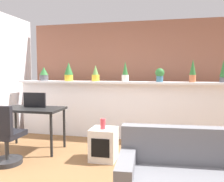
{
  "coord_description": "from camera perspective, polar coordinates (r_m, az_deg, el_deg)",
  "views": [
    {
      "loc": [
        0.75,
        -2.69,
        1.39
      ],
      "look_at": [
        -0.06,
        0.91,
        1.08
      ],
      "focal_mm": 37.33,
      "sensor_mm": 36.0,
      "label": 1
    }
  ],
  "objects": [
    {
      "name": "potted_plant_4",
      "position": [
        4.61,
        11.62,
        4.01
      ],
      "size": [
        0.18,
        0.18,
        0.26
      ],
      "color": "#386B84",
      "rests_on": "plant_shelf"
    },
    {
      "name": "office_chair",
      "position": [
        3.84,
        -24.91,
        -10.73
      ],
      "size": [
        0.45,
        0.45,
        0.91
      ],
      "color": "#262628",
      "rests_on": "ground"
    },
    {
      "name": "potted_plant_0",
      "position": [
        5.35,
        -16.34,
        4.08
      ],
      "size": [
        0.19,
        0.19,
        0.3
      ],
      "color": "#4C4C51",
      "rests_on": "plant_shelf"
    },
    {
      "name": "potted_plant_1",
      "position": [
        5.04,
        -10.57,
        4.74
      ],
      "size": [
        0.19,
        0.19,
        0.39
      ],
      "color": "gold",
      "rests_on": "plant_shelf"
    },
    {
      "name": "tv_monitor",
      "position": [
        4.38,
        -18.45,
        -2.09
      ],
      "size": [
        0.42,
        0.04,
        0.26
      ],
      "primitive_type": "cube",
      "color": "black",
      "rests_on": "desk"
    },
    {
      "name": "potted_plant_5",
      "position": [
        4.63,
        19.16,
        4.67
      ],
      "size": [
        0.12,
        0.12,
        0.43
      ],
      "color": "#C66B42",
      "rests_on": "plant_shelf"
    },
    {
      "name": "plant_shelf",
      "position": [
        4.71,
        3.54,
        2.11
      ],
      "size": [
        4.67,
        0.35,
        0.04
      ],
      "primitive_type": "cube",
      "color": "white",
      "rests_on": "divider_wall"
    },
    {
      "name": "potted_plant_6",
      "position": [
        4.77,
        25.55,
        4.12
      ],
      "size": [
        0.11,
        0.11,
        0.41
      ],
      "color": "#4C4C51",
      "rests_on": "plant_shelf"
    },
    {
      "name": "side_cube_shelf",
      "position": [
        3.75,
        -2.07,
        -12.86
      ],
      "size": [
        0.4,
        0.41,
        0.5
      ],
      "color": "silver",
      "rests_on": "ground"
    },
    {
      "name": "divider_wall",
      "position": [
        4.82,
        3.58,
        -4.94
      ],
      "size": [
        4.67,
        0.16,
        1.15
      ],
      "primitive_type": "cube",
      "color": "white",
      "rests_on": "ground"
    },
    {
      "name": "potted_plant_3",
      "position": [
        4.69,
        3.25,
        4.52
      ],
      "size": [
        0.14,
        0.14,
        0.4
      ],
      "color": "silver",
      "rests_on": "plant_shelf"
    },
    {
      "name": "potted_plant_2",
      "position": [
        4.84,
        -4.05,
        4.13
      ],
      "size": [
        0.16,
        0.16,
        0.34
      ],
      "color": "gold",
      "rests_on": "plant_shelf"
    },
    {
      "name": "brick_wall_behind",
      "position": [
        5.34,
        4.64,
        3.32
      ],
      "size": [
        4.67,
        0.1,
        2.5
      ],
      "primitive_type": "cube",
      "color": "#935B47",
      "rests_on": "ground"
    },
    {
      "name": "vase_on_shelf",
      "position": [
        3.63,
        -2.25,
        -8.04
      ],
      "size": [
        0.08,
        0.08,
        0.16
      ],
      "primitive_type": "cylinder",
      "color": "#CC3D47",
      "rests_on": "side_cube_shelf"
    },
    {
      "name": "desk",
      "position": [
        4.35,
        -19.1,
        -5.03
      ],
      "size": [
        1.1,
        0.6,
        0.75
      ],
      "color": "black",
      "rests_on": "ground"
    }
  ]
}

